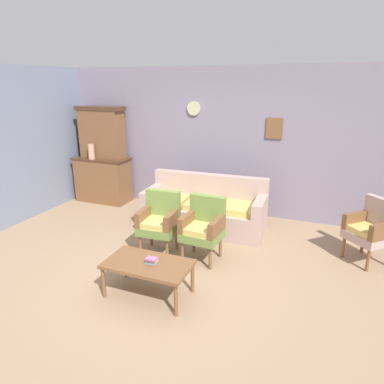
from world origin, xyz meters
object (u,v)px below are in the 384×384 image
Objects in this scene: side_cabinet at (103,179)px; armchair_by_doorway at (203,226)px; armchair_near_couch_end at (160,220)px; coffee_table at (148,266)px; book_stack_on_table at (152,260)px; vase_on_cabinet at (91,152)px; wingback_chair_by_fireplace at (372,228)px; floral_couch at (205,210)px.

side_cabinet reaches higher than armchair_by_doorway.
armchair_near_couch_end and armchair_by_doorway have the same top height.
coffee_table is 6.83× the size of book_stack_on_table.
vase_on_cabinet is 5.18m from wingback_chair_by_fireplace.
coffee_table is at bearing -46.57° from side_cabinet.
vase_on_cabinet reaches higher than floral_couch.
armchair_by_doorway is at bearing 77.00° from book_stack_on_table.
floral_couch is at bearing 91.14° from coffee_table.
book_stack_on_table is at bearing -142.55° from wingback_chair_by_fireplace.
armchair_near_couch_end is 1.12m from coffee_table.
coffee_table is (0.04, -2.08, 0.05)m from floral_couch.
side_cabinet is at bearing 133.43° from coffee_table.
vase_on_cabinet reaches higher than armchair_near_couch_end.
floral_couch and armchair_by_doorway have the same top height.
book_stack_on_table is (2.68, -2.50, -0.62)m from vase_on_cabinet.
vase_on_cabinet is 0.15× the size of floral_couch.
side_cabinet is 2.56m from floral_couch.
vase_on_cabinet reaches higher than armchair_by_doorway.
side_cabinet reaches higher than wingback_chair_by_fireplace.
armchair_by_doorway is at bearing -26.08° from vase_on_cabinet.
side_cabinet is 0.65m from vase_on_cabinet.
vase_on_cabinet is 3.70m from coffee_table.
vase_on_cabinet is at bearing 153.92° from armchair_by_doorway.
coffee_table is (-0.29, -1.06, -0.12)m from armchair_by_doorway.
side_cabinet is at bearing 134.00° from book_stack_on_table.
wingback_chair_by_fireplace is (5.00, -0.82, 0.03)m from side_cabinet.
armchair_by_doorway is 1.11m from coffee_table.
armchair_by_doorway is 0.90× the size of coffee_table.
wingback_chair_by_fireplace is 3.09m from coffee_table.
armchair_near_couch_end reaches higher than coffee_table.
wingback_chair_by_fireplace is at bearing 36.94° from coffee_table.
book_stack_on_table is at bearing -42.91° from vase_on_cabinet.
coffee_table is at bearing -176.80° from book_stack_on_table.
floral_couch is 2.06× the size of coffee_table.
armchair_near_couch_end is (2.26, -1.45, -0.58)m from vase_on_cabinet.
wingback_chair_by_fireplace is 0.90× the size of coffee_table.
vase_on_cabinet is 0.34× the size of armchair_near_couch_end.
floral_couch and wingback_chair_by_fireplace have the same top height.
book_stack_on_table is (0.05, 0.00, 0.08)m from coffee_table.
armchair_near_couch_end is 1.13m from book_stack_on_table.
vase_on_cabinet is 3.31m from armchair_by_doorway.
book_stack_on_table is (2.58, -2.67, -0.01)m from side_cabinet.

